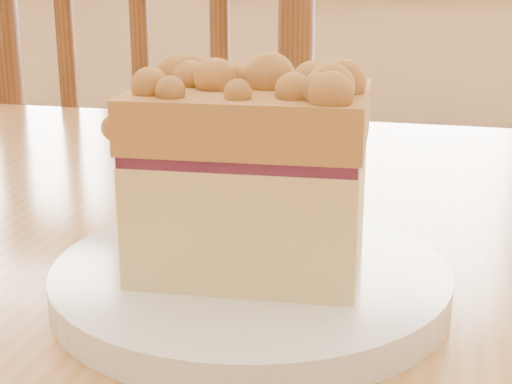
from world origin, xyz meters
TOP-DOWN VIEW (x-y plane):
  - cafe_chair_main at (-0.05, 0.85)m, footprint 0.53×0.53m
  - plate at (0.08, 0.23)m, footprint 0.20×0.20m
  - cake_slice at (0.08, 0.23)m, footprint 0.12×0.09m

SIDE VIEW (x-z plane):
  - cafe_chair_main at x=-0.05m, z-range 0.00..0.97m
  - plate at x=0.08m, z-range 0.75..0.77m
  - cake_slice at x=0.08m, z-range 0.77..0.87m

